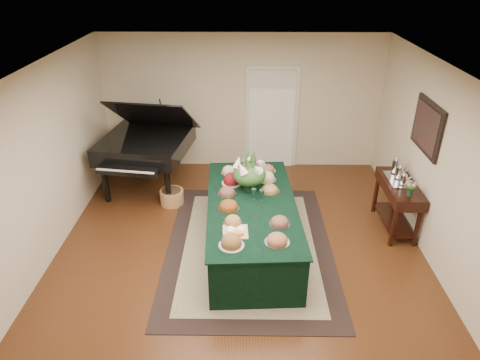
{
  "coord_description": "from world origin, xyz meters",
  "views": [
    {
      "loc": [
        0.07,
        -5.21,
        3.98
      ],
      "look_at": [
        0.0,
        0.3,
        1.05
      ],
      "focal_mm": 32.0,
      "sensor_mm": 36.0,
      "label": 1
    }
  ],
  "objects_px": {
    "grand_piano": "(146,144)",
    "mahogany_sideboard": "(398,194)",
    "floral_centerpiece": "(249,171)",
    "buffet_table": "(251,225)"
  },
  "relations": [
    {
      "from": "mahogany_sideboard",
      "to": "floral_centerpiece",
      "type": "bearing_deg",
      "value": -177.0
    },
    {
      "from": "grand_piano",
      "to": "mahogany_sideboard",
      "type": "height_order",
      "value": "grand_piano"
    },
    {
      "from": "grand_piano",
      "to": "mahogany_sideboard",
      "type": "distance_m",
      "value": 4.43
    },
    {
      "from": "grand_piano",
      "to": "mahogany_sideboard",
      "type": "relative_size",
      "value": 1.67
    },
    {
      "from": "mahogany_sideboard",
      "to": "grand_piano",
      "type": "bearing_deg",
      "value": 163.05
    },
    {
      "from": "buffet_table",
      "to": "mahogany_sideboard",
      "type": "relative_size",
      "value": 2.38
    },
    {
      "from": "buffet_table",
      "to": "floral_centerpiece",
      "type": "height_order",
      "value": "floral_centerpiece"
    },
    {
      "from": "floral_centerpiece",
      "to": "grand_piano",
      "type": "distance_m",
      "value": 2.36
    },
    {
      "from": "buffet_table",
      "to": "floral_centerpiece",
      "type": "distance_m",
      "value": 0.82
    },
    {
      "from": "floral_centerpiece",
      "to": "grand_piano",
      "type": "xyz_separation_m",
      "value": [
        -1.88,
        1.41,
        -0.18
      ]
    }
  ]
}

